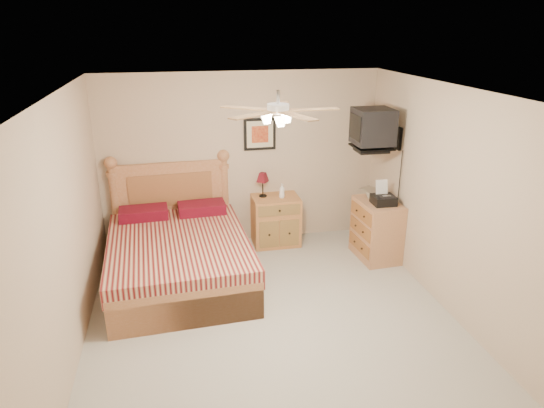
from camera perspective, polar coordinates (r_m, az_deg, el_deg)
The scene contains 17 objects.
floor at distance 5.53m, azimuth 0.15°, elevation -13.60°, with size 4.50×4.50×0.00m, color #A5A195.
ceiling at distance 4.62m, azimuth 0.18°, elevation 13.05°, with size 4.00×4.50×0.04m, color white.
wall_back at distance 7.04m, azimuth -3.62°, elevation 5.21°, with size 4.00×0.04×2.50m, color tan.
wall_front at distance 3.05m, azimuth 9.31°, elevation -17.13°, with size 4.00×0.04×2.50m, color tan.
wall_left at distance 4.96m, azimuth -23.11°, elevation -3.12°, with size 0.04×4.50×2.50m, color tan.
wall_right at distance 5.67m, azimuth 20.35°, elevation 0.13°, with size 0.04×4.50×2.50m, color tan.
bed at distance 6.09m, azimuth -11.10°, elevation -3.03°, with size 1.67×2.19×1.42m, color #A96438, non-canonical shape.
nightstand at distance 7.18m, azimuth 0.43°, elevation -1.92°, with size 0.68×0.51×0.73m, color #B76E36.
table_lamp at distance 7.02m, azimuth -1.09°, elevation 2.30°, with size 0.19×0.19×0.36m, color maroon, non-canonical shape.
lotion_bottle at distance 6.98m, azimuth 1.17°, elevation 1.56°, with size 0.08×0.08×0.21m, color white.
framed_picture at distance 6.98m, azimuth -1.45°, elevation 8.23°, with size 0.46×0.04×0.46m, color black.
dresser at distance 6.88m, azimuth 12.20°, elevation -2.98°, with size 0.49×0.70×0.83m, color #A36F47.
fax_machine at distance 6.60m, azimuth 13.04°, elevation 1.25°, with size 0.29×0.31×0.31m, color black, non-canonical shape.
magazine_lower at distance 6.93m, azimuth 11.04°, elevation 1.11°, with size 0.22×0.30×0.03m, color #BFB59C.
magazine_upper at distance 6.96m, azimuth 11.02°, elevation 1.41°, with size 0.22×0.30×0.02m, color gray.
wall_tv at distance 6.54m, azimuth 13.00°, elevation 8.59°, with size 0.56×0.46×0.58m, color black, non-canonical shape.
ceiling_fan at distance 4.45m, azimuth 0.72°, elevation 10.93°, with size 1.14×1.14×0.28m, color white, non-canonical shape.
Camera 1 is at (-0.94, -4.48, 3.09)m, focal length 32.00 mm.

